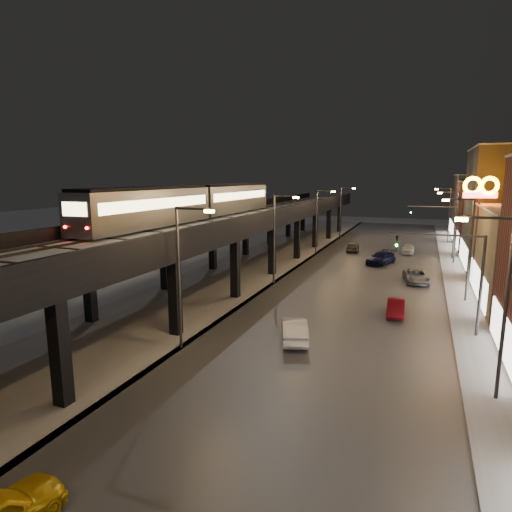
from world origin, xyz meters
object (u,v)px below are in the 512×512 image
(subway_train, at_px, (198,201))
(car_onc_red, at_px, (408,249))
(car_far_white, at_px, (353,247))
(car_near_white, at_px, (294,330))
(car_onc_dark, at_px, (416,277))
(car_onc_silver, at_px, (396,308))
(car_onc_white, at_px, (381,258))

(subway_train, distance_m, car_onc_red, 32.46)
(car_far_white, bearing_deg, car_near_white, 87.18)
(car_onc_red, bearing_deg, car_onc_dark, -84.21)
(car_onc_silver, bearing_deg, car_near_white, -128.81)
(car_near_white, xyz_separation_m, car_onc_dark, (7.17, 19.76, -0.09))
(subway_train, height_order, car_onc_white, subway_train)
(car_onc_silver, height_order, car_onc_dark, car_onc_dark)
(car_onc_red, bearing_deg, car_onc_white, -106.35)
(car_onc_silver, relative_size, car_onc_red, 0.92)
(car_onc_silver, distance_m, car_onc_white, 20.52)
(car_far_white, height_order, car_onc_white, car_onc_white)
(car_near_white, height_order, car_far_white, car_near_white)
(subway_train, bearing_deg, car_onc_white, 42.39)
(car_onc_silver, bearing_deg, subway_train, 164.46)
(car_far_white, bearing_deg, car_onc_white, 115.06)
(car_near_white, relative_size, car_onc_red, 1.12)
(car_far_white, distance_m, car_onc_silver, 29.29)
(car_far_white, relative_size, car_onc_white, 0.82)
(car_far_white, relative_size, car_onc_silver, 1.15)
(car_far_white, height_order, car_onc_silver, car_far_white)
(car_far_white, xyz_separation_m, car_onc_dark, (9.00, -16.50, -0.07))
(car_onc_dark, xyz_separation_m, car_onc_white, (-4.26, 8.55, 0.10))
(subway_train, relative_size, car_onc_red, 8.23)
(car_onc_white, distance_m, car_onc_red, 9.38)
(car_onc_silver, xyz_separation_m, car_onc_white, (-3.02, 20.29, 0.14))
(subway_train, height_order, car_onc_silver, subway_train)
(subway_train, bearing_deg, car_near_white, -41.97)
(car_near_white, distance_m, car_onc_white, 28.45)
(car_near_white, xyz_separation_m, car_far_white, (-1.82, 36.26, -0.02))
(subway_train, xyz_separation_m, car_onc_red, (19.87, 24.53, -7.58))
(car_far_white, bearing_deg, car_onc_red, -178.14)
(car_far_white, bearing_deg, car_onc_dark, 112.90)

